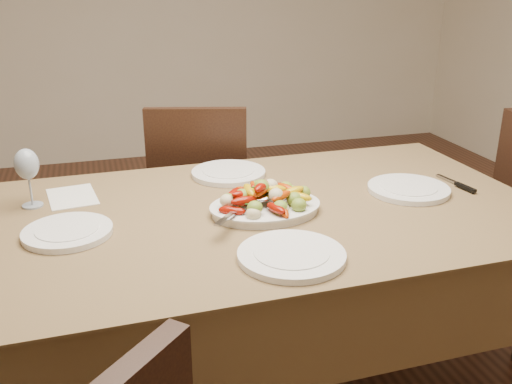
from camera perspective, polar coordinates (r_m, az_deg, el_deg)
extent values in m
plane|color=#402113|center=(2.36, 3.85, -17.25)|extent=(6.00, 6.00, 0.00)
cube|color=brown|center=(1.99, 0.00, -11.94)|extent=(1.86, 1.07, 0.76)
ellipsoid|color=white|center=(1.79, 0.93, -1.74)|extent=(0.34, 0.26, 0.02)
cylinder|color=white|center=(1.73, -18.32, -3.84)|extent=(0.25, 0.25, 0.02)
cylinder|color=white|center=(2.03, 15.00, 0.27)|extent=(0.28, 0.28, 0.02)
cylinder|color=white|center=(2.12, -2.77, 1.90)|extent=(0.27, 0.27, 0.02)
cylinder|color=white|center=(1.51, 3.57, -6.37)|extent=(0.29, 0.29, 0.02)
cube|color=silver|center=(2.01, -17.91, -0.44)|extent=(0.18, 0.23, 0.00)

